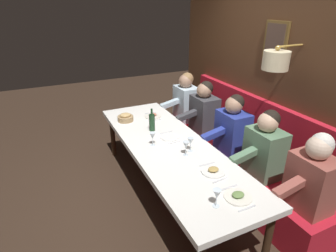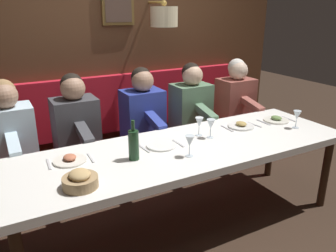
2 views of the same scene
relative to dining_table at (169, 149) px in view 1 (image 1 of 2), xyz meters
The scene contains 19 objects.
ground_plane 0.68m from the dining_table, ahead, with size 12.00×12.00×0.00m, color #332319.
dining_table is the anchor object (origin of this frame).
banquette_bench 1.00m from the dining_table, ahead, with size 0.52×3.03×0.45m, color red.
back_wall_panel 1.61m from the dining_table, ahead, with size 0.59×4.23×2.90m.
diner_nearest 1.52m from the dining_table, 54.31° to the right, with size 0.60×0.40×0.79m.
diner_near 1.08m from the dining_table, 34.71° to the right, with size 0.60×0.40×0.79m.
diner_middle 0.89m from the dining_table, ahead, with size 0.60×0.40×0.79m.
diner_far 1.10m from the dining_table, 36.37° to the left, with size 0.60×0.40×0.79m.
diner_farthest 1.50m from the dining_table, 53.89° to the left, with size 0.60×0.40×0.79m.
place_setting_0 1.12m from the dining_table, 83.66° to the right, with size 0.24×0.31×0.05m.
place_setting_1 0.20m from the dining_table, 60.57° to the left, with size 0.24×0.31×0.01m.
place_setting_2 0.89m from the dining_table, 79.65° to the left, with size 0.24×0.31×0.05m.
place_setting_3 0.72m from the dining_table, 77.75° to the right, with size 0.24×0.32×0.05m.
wine_glass_0 1.14m from the dining_table, 95.43° to the right, with size 0.07×0.07×0.16m.
wine_glass_1 0.26m from the dining_table, 157.70° to the left, with size 0.07×0.07×0.16m.
wine_glass_2 0.34m from the dining_table, 77.22° to the right, with size 0.07×0.07×0.16m.
wine_glass_3 0.33m from the dining_table, 56.17° to the right, with size 0.07×0.07×0.16m.
wine_bottle 0.49m from the dining_table, 93.19° to the left, with size 0.08×0.08×0.30m.
bread_bowl 0.94m from the dining_table, 105.04° to the left, with size 0.22×0.22×0.12m.
Camera 1 is at (-1.24, -2.59, 2.29)m, focal length 29.75 mm.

